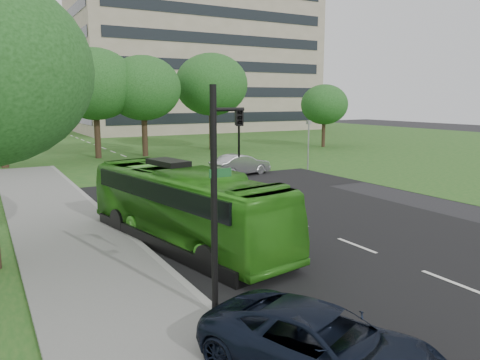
{
  "coord_description": "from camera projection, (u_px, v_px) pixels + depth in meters",
  "views": [
    {
      "loc": [
        -11.96,
        -14.51,
        5.41
      ],
      "look_at": [
        -1.29,
        4.63,
        1.6
      ],
      "focal_mm": 35.0,
      "sensor_mm": 36.0,
      "label": 1
    }
  ],
  "objects": [
    {
      "name": "tree_park_e",
      "position": [
        324.0,
        105.0,
        52.56
      ],
      "size": [
        5.28,
        5.28,
        7.04
      ],
      "color": "black",
      "rests_on": "ground"
    },
    {
      "name": "tree_park_b",
      "position": [
        95.0,
        84.0,
        42.1
      ],
      "size": [
        7.59,
        7.59,
        9.95
      ],
      "color": "black",
      "rests_on": "ground"
    },
    {
      "name": "sedan",
      "position": [
        240.0,
        165.0,
        33.51
      ],
      "size": [
        4.81,
        2.47,
        1.51
      ],
      "primitive_type": "imported",
      "rotation": [
        0.0,
        0.0,
        1.77
      ],
      "color": "#98999D",
      "rests_on": "ground"
    },
    {
      "name": "street_surfaces",
      "position": [
        143.0,
        165.0,
        38.54
      ],
      "size": [
        120.0,
        120.0,
        0.15
      ],
      "color": "black",
      "rests_on": "ground"
    },
    {
      "name": "tree_park_c",
      "position": [
        143.0,
        88.0,
        43.75
      ],
      "size": [
        7.1,
        7.1,
        9.43
      ],
      "color": "black",
      "rests_on": "ground"
    },
    {
      "name": "traffic_light",
      "position": [
        221.0,
        185.0,
        11.16
      ],
      "size": [
        0.92,
        0.26,
        5.74
      ],
      "rotation": [
        0.0,
        0.0,
        -0.21
      ],
      "color": "black",
      "rests_on": "ground"
    },
    {
      "name": "bus",
      "position": [
        184.0,
        206.0,
        17.45
      ],
      "size": [
        4.36,
        10.66,
        2.89
      ],
      "primitive_type": "imported",
      "rotation": [
        0.0,
        0.0,
        0.19
      ],
      "color": "#348D1C",
      "rests_on": "ground"
    },
    {
      "name": "ground",
      "position": [
        322.0,
        233.0,
        19.15
      ],
      "size": [
        160.0,
        160.0,
        0.0
      ],
      "primitive_type": "plane",
      "color": "black",
      "rests_on": "ground"
    },
    {
      "name": "suv",
      "position": [
        323.0,
        346.0,
        9.03
      ],
      "size": [
        4.08,
        5.49,
        1.39
      ],
      "primitive_type": "imported",
      "rotation": [
        0.0,
        0.0,
        0.41
      ],
      "color": "black",
      "rests_on": "ground"
    },
    {
      "name": "tree_park_d",
      "position": [
        211.0,
        85.0,
        49.52
      ],
      "size": [
        7.71,
        7.71,
        10.19
      ],
      "color": "black",
      "rests_on": "ground"
    },
    {
      "name": "camera_pole",
      "position": [
        309.0,
        138.0,
        35.68
      ],
      "size": [
        0.34,
        0.3,
        3.78
      ],
      "rotation": [
        0.0,
        0.0,
        0.12
      ],
      "color": "gray",
      "rests_on": "ground"
    },
    {
      "name": "office_building",
      "position": [
        196.0,
        57.0,
        80.86
      ],
      "size": [
        40.1,
        20.1,
        25.0
      ],
      "color": "gray",
      "rests_on": "ground"
    }
  ]
}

